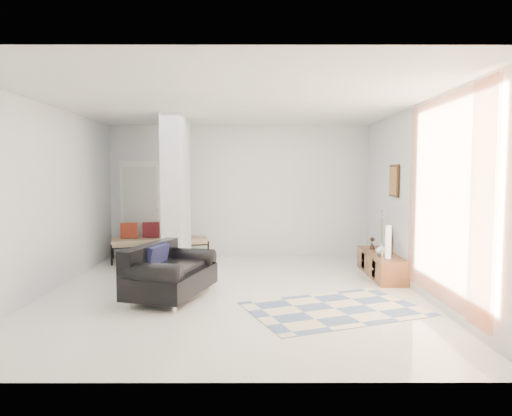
{
  "coord_description": "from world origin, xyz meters",
  "views": [
    {
      "loc": [
        0.34,
        -6.74,
        1.77
      ],
      "look_at": [
        0.36,
        0.6,
        1.22
      ],
      "focal_mm": 32.0,
      "sensor_mm": 36.0,
      "label": 1
    }
  ],
  "objects": [
    {
      "name": "floor",
      "position": [
        0.0,
        0.0,
        0.0
      ],
      "size": [
        6.0,
        6.0,
        0.0
      ],
      "primitive_type": "plane",
      "color": "white",
      "rests_on": "ground"
    },
    {
      "name": "ceiling",
      "position": [
        0.0,
        0.0,
        2.8
      ],
      "size": [
        6.0,
        6.0,
        0.0
      ],
      "primitive_type": "plane",
      "rotation": [
        3.14,
        0.0,
        0.0
      ],
      "color": "white",
      "rests_on": "wall_back"
    },
    {
      "name": "wall_back",
      "position": [
        0.0,
        3.0,
        1.4
      ],
      "size": [
        6.0,
        0.0,
        6.0
      ],
      "primitive_type": "plane",
      "rotation": [
        1.57,
        0.0,
        0.0
      ],
      "color": "silver",
      "rests_on": "ground"
    },
    {
      "name": "wall_front",
      "position": [
        0.0,
        -3.0,
        1.4
      ],
      "size": [
        6.0,
        0.0,
        6.0
      ],
      "primitive_type": "plane",
      "rotation": [
        -1.57,
        0.0,
        0.0
      ],
      "color": "silver",
      "rests_on": "ground"
    },
    {
      "name": "wall_left",
      "position": [
        -2.75,
        0.0,
        1.4
      ],
      "size": [
        0.0,
        6.0,
        6.0
      ],
      "primitive_type": "plane",
      "rotation": [
        1.57,
        0.0,
        1.57
      ],
      "color": "silver",
      "rests_on": "ground"
    },
    {
      "name": "wall_right",
      "position": [
        2.75,
        0.0,
        1.4
      ],
      "size": [
        0.0,
        6.0,
        6.0
      ],
      "primitive_type": "plane",
      "rotation": [
        1.57,
        0.0,
        -1.57
      ],
      "color": "silver",
      "rests_on": "ground"
    },
    {
      "name": "partition_column",
      "position": [
        -1.1,
        1.6,
        1.4
      ],
      "size": [
        0.35,
        1.2,
        2.8
      ],
      "primitive_type": "cube",
      "color": "silver",
      "rests_on": "floor"
    },
    {
      "name": "hallway_door",
      "position": [
        -2.1,
        2.96,
        1.02
      ],
      "size": [
        0.85,
        0.06,
        2.04
      ],
      "primitive_type": "cube",
      "color": "white",
      "rests_on": "floor"
    },
    {
      "name": "curtain",
      "position": [
        2.67,
        -1.15,
        1.45
      ],
      "size": [
        0.0,
        2.55,
        2.55
      ],
      "primitive_type": "plane",
      "rotation": [
        1.57,
        0.0,
        1.57
      ],
      "color": "orange",
      "rests_on": "wall_right"
    },
    {
      "name": "wall_art",
      "position": [
        2.72,
        1.04,
        1.65
      ],
      "size": [
        0.04,
        0.45,
        0.55
      ],
      "primitive_type": "cube",
      "color": "#331F0D",
      "rests_on": "wall_right"
    },
    {
      "name": "media_console",
      "position": [
        2.52,
        1.04,
        0.21
      ],
      "size": [
        0.45,
        1.66,
        0.8
      ],
      "color": "brown",
      "rests_on": "floor"
    },
    {
      "name": "loveseat",
      "position": [
        -0.91,
        -0.33,
        0.36
      ],
      "size": [
        1.22,
        1.64,
        0.76
      ],
      "rotation": [
        0.0,
        0.0,
        -0.27
      ],
      "color": "silver",
      "rests_on": "floor"
    },
    {
      "name": "daybed",
      "position": [
        -1.66,
        2.61,
        0.41
      ],
      "size": [
        2.06,
        1.3,
        0.77
      ],
      "rotation": [
        0.0,
        0.0,
        0.28
      ],
      "color": "black",
      "rests_on": "floor"
    },
    {
      "name": "area_rug",
      "position": [
        1.38,
        -0.9,
        0.01
      ],
      "size": [
        2.57,
        2.15,
        0.01
      ],
      "primitive_type": "cube",
      "rotation": [
        0.0,
        0.0,
        0.37
      ],
      "color": "beige",
      "rests_on": "floor"
    },
    {
      "name": "cylinder_lamp",
      "position": [
        2.5,
        0.58,
        0.67
      ],
      "size": [
        0.1,
        0.1,
        0.53
      ],
      "primitive_type": "cylinder",
      "color": "white",
      "rests_on": "media_console"
    },
    {
      "name": "bronze_figurine",
      "position": [
        2.47,
        1.45,
        0.51
      ],
      "size": [
        0.11,
        0.11,
        0.22
      ],
      "primitive_type": null,
      "rotation": [
        0.0,
        0.0,
        -0.01
      ],
      "color": "#302215",
      "rests_on": "media_console"
    },
    {
      "name": "vase",
      "position": [
        2.47,
        0.84,
        0.5
      ],
      "size": [
        0.2,
        0.2,
        0.2
      ],
      "primitive_type": "imported",
      "rotation": [
        0.0,
        0.0,
        0.01
      ],
      "color": "white",
      "rests_on": "media_console"
    }
  ]
}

